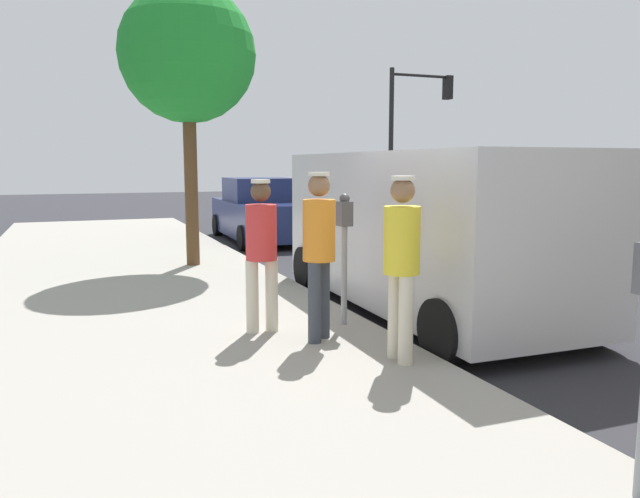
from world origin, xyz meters
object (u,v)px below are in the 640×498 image
Objects in this scene: pedestrian_in_yellow at (401,256)px; parked_sedan_behind at (261,212)px; pedestrian_in_orange at (319,245)px; traffic_light_corner at (413,120)px; street_tree at (187,56)px; parking_meter_near at (344,236)px; parked_van at (424,228)px; pedestrian_in_red at (261,246)px.

pedestrian_in_yellow is 0.39× the size of parked_sedan_behind.
traffic_light_corner reaches higher than pedestrian_in_orange.
traffic_light_corner is at bearing -140.67° from street_tree.
traffic_light_corner reaches higher than parked_sedan_behind.
parking_meter_near is 9.29m from parked_sedan_behind.
parking_meter_near is at bearing 25.88° from parked_van.
parked_van is at bearing -164.64° from pedestrian_in_red.
pedestrian_in_orange is (0.45, -0.93, 0.02)m from pedestrian_in_yellow.
street_tree is at bearing -83.01° from pedestrian_in_yellow.
traffic_light_corner is at bearing -123.91° from pedestrian_in_orange.
parked_sedan_behind is 0.86× the size of traffic_light_corner.
parked_sedan_behind is at bearing 26.31° from traffic_light_corner.
pedestrian_in_red is 5.67m from street_tree.
parking_meter_near is 0.86× the size of pedestrian_in_orange.
pedestrian_in_yellow reaches higher than pedestrian_in_red.
traffic_light_corner is (-8.07, -12.27, 2.34)m from parking_meter_near.
parking_meter_near is at bearing 56.67° from traffic_light_corner.
street_tree reaches higher than parked_van.
parking_meter_near is at bearing 99.58° from street_tree.
pedestrian_in_red is at bearing 53.51° from traffic_light_corner.
parked_van is 1.01× the size of traffic_light_corner.
street_tree is (8.91, 7.30, 0.40)m from traffic_light_corner.
pedestrian_in_red is at bearing 73.56° from parked_sedan_behind.
parking_meter_near is at bearing 79.41° from parked_sedan_behind.
street_tree is (0.84, -4.97, 2.73)m from parking_meter_near.
pedestrian_in_orange is at bearing 93.49° from street_tree.
traffic_light_corner reaches higher than pedestrian_in_red.
street_tree is at bearing 58.49° from parked_sedan_behind.
pedestrian_in_yellow is at bearing 87.71° from parking_meter_near.
parked_sedan_behind is 7.62m from traffic_light_corner.
parking_meter_near reaches higher than parked_sedan_behind.
parked_van reaches higher than pedestrian_in_red.
pedestrian_in_red is at bearing -2.89° from parking_meter_near.
pedestrian_in_orange is at bearing 43.81° from parking_meter_near.
parked_sedan_behind is at bearing -91.41° from parked_van.
street_tree reaches higher than pedestrian_in_yellow.
parking_meter_near is 1.42m from pedestrian_in_yellow.
traffic_light_corner is at bearing -123.33° from parking_meter_near.
parked_sedan_behind is at bearing -102.97° from pedestrian_in_orange.
pedestrian_in_orange is at bearing 130.96° from pedestrian_in_red.
pedestrian_in_yellow is at bearing 80.50° from parked_sedan_behind.
parking_meter_near is 0.29× the size of traffic_light_corner.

